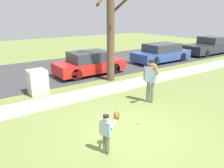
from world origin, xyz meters
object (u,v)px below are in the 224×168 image
utility_cabinet (38,82)px  parked_hatchback_red (89,63)px  person_child (109,127)px  baseball (139,123)px  parked_wagon_blue (161,53)px  parked_pickup_dark (209,46)px  person_adult (151,77)px  street_tree_near (111,22)px

utility_cabinet → parked_hatchback_red: parked_hatchback_red is taller
person_child → baseball: 1.94m
person_child → parked_wagon_blue: parked_wagon_blue is taller
parked_pickup_dark → person_adult: bearing=23.1°
baseball → parked_wagon_blue: parked_wagon_blue is taller
person_child → utility_cabinet: size_ratio=1.02×
baseball → parked_pickup_dark: size_ratio=0.01×
utility_cabinet → street_tree_near: street_tree_near is taller
parked_hatchback_red → person_child: bearing=64.3°
baseball → person_child: bearing=-157.1°
person_child → utility_cabinet: 5.42m
parked_wagon_blue → parked_pickup_dark: (5.95, -0.03, 0.01)m
person_adult → parked_wagon_blue: size_ratio=0.38×
street_tree_near → parked_hatchback_red: size_ratio=1.42×
baseball → street_tree_near: size_ratio=0.01×
utility_cabinet → parked_pickup_dark: 15.57m
person_child → baseball: bearing=-6.3°
person_adult → baseball: bearing=6.6°
utility_cabinet → street_tree_near: 4.57m
person_child → street_tree_near: street_tree_near is taller
person_child → parked_hatchback_red: bearing=35.0°
person_adult → baseball: person_adult is taller
person_adult → utility_cabinet: person_adult is taller
street_tree_near → parked_hatchback_red: 2.91m
person_adult → baseball: 2.17m
parked_pickup_dark → baseball: bearing=24.7°
parked_wagon_blue → person_adult: bearing=40.1°
baseball → utility_cabinet: (-1.80, 4.71, 0.50)m
street_tree_near → parked_pickup_dark: 12.00m
parked_hatchback_red → parked_pickup_dark: 12.00m
person_adult → utility_cabinet: bearing=-76.2°
parked_hatchback_red → parked_pickup_dark: parked_pickup_dark is taller
baseball → utility_cabinet: 5.06m
parked_wagon_blue → utility_cabinet: bearing=9.6°
person_child → parked_wagon_blue: size_ratio=0.25×
utility_cabinet → parked_wagon_blue: size_ratio=0.24×
person_adult → person_child: size_ratio=1.55×
baseball → parked_pickup_dark: (13.69, 6.30, 0.64)m
person_adult → street_tree_near: (0.50, 3.48, 1.94)m
baseball → utility_cabinet: bearing=110.9°
street_tree_near → parked_hatchback_red: bearing=102.0°
street_tree_near → parked_pickup_dark: (11.65, 1.70, -2.34)m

